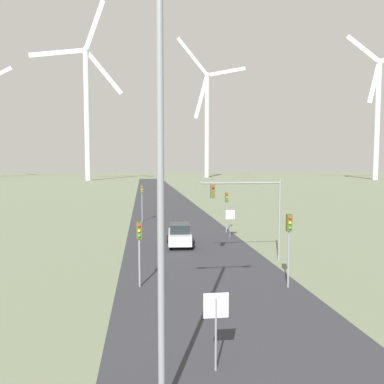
{
  "coord_description": "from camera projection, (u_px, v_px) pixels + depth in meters",
  "views": [
    {
      "loc": [
        -3.54,
        -4.88,
        6.58
      ],
      "look_at": [
        0.0,
        21.98,
        4.58
      ],
      "focal_mm": 35.0,
      "sensor_mm": 36.0,
      "label": 1
    }
  ],
  "objects": [
    {
      "name": "road_surface",
      "position": [
        168.0,
        211.0,
        53.23
      ],
      "size": [
        10.0,
        240.0,
        0.01
      ],
      "color": "#2D2D33",
      "rests_on": "ground"
    },
    {
      "name": "streetlamp",
      "position": [
        160.0,
        134.0,
        9.35
      ],
      "size": [
        3.6,
        0.32,
        11.98
      ],
      "color": "gray",
      "rests_on": "ground"
    },
    {
      "name": "stop_sign_near",
      "position": [
        216.0,
        316.0,
        11.83
      ],
      "size": [
        0.81,
        0.07,
        2.54
      ],
      "color": "gray",
      "rests_on": "ground"
    },
    {
      "name": "stop_sign_far",
      "position": [
        230.0,
        218.0,
        33.55
      ],
      "size": [
        0.81,
        0.07,
        2.5
      ],
      "color": "gray",
      "rests_on": "ground"
    },
    {
      "name": "traffic_light_post_near_left",
      "position": [
        139.0,
        239.0,
        19.96
      ],
      "size": [
        0.28,
        0.33,
        3.51
      ],
      "color": "gray",
      "rests_on": "ground"
    },
    {
      "name": "traffic_light_post_near_right",
      "position": [
        289.0,
        234.0,
        19.83
      ],
      "size": [
        0.28,
        0.33,
        3.95
      ],
      "color": "gray",
      "rests_on": "ground"
    },
    {
      "name": "traffic_light_post_mid_left",
      "position": [
        142.0,
        195.0,
        42.54
      ],
      "size": [
        0.28,
        0.33,
        4.19
      ],
      "color": "gray",
      "rests_on": "ground"
    },
    {
      "name": "traffic_light_post_mid_right",
      "position": [
        227.0,
        203.0,
        36.06
      ],
      "size": [
        0.28,
        0.34,
        3.88
      ],
      "color": "gray",
      "rests_on": "ground"
    },
    {
      "name": "traffic_light_mast_overhead",
      "position": [
        251.0,
        202.0,
        25.22
      ],
      "size": [
        5.55,
        0.35,
        5.59
      ],
      "color": "gray",
      "rests_on": "ground"
    },
    {
      "name": "car_approaching",
      "position": [
        180.0,
        235.0,
        30.2
      ],
      "size": [
        2.11,
        4.23,
        1.83
      ],
      "color": "#B7BCC1",
      "rests_on": "ground"
    },
    {
      "name": "wind_turbine_left",
      "position": [
        87.0,
        101.0,
        152.36
      ],
      "size": [
        35.56,
        7.62,
        73.3
      ],
      "color": "silver",
      "rests_on": "ground"
    },
    {
      "name": "wind_turbine_center",
      "position": [
        207.0,
        115.0,
        190.31
      ],
      "size": [
        37.61,
        10.37,
        68.63
      ],
      "color": "silver",
      "rests_on": "ground"
    },
    {
      "name": "wind_turbine_right",
      "position": [
        378.0,
        109.0,
        159.74
      ],
      "size": [
        28.82,
        10.52,
        62.11
      ],
      "color": "silver",
      "rests_on": "ground"
    }
  ]
}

